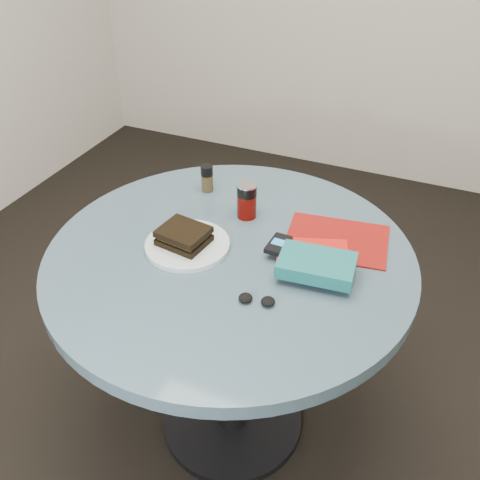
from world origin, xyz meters
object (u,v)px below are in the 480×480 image
at_px(pepper_grinder, 207,178).
at_px(table, 230,297).
at_px(plate, 188,245).
at_px(magazine, 337,240).
at_px(soda_can, 247,200).
at_px(red_book, 312,254).
at_px(sandwich, 184,236).
at_px(novel, 317,265).
at_px(headphones, 257,300).
at_px(mp3_player, 278,244).

bearing_deg(pepper_grinder, table, -53.69).
xyz_separation_m(plate, magazine, (0.37, 0.19, -0.00)).
relative_size(pepper_grinder, magazine, 0.32).
distance_m(table, soda_can, 0.29).
bearing_deg(soda_can, red_book, -26.50).
bearing_deg(sandwich, pepper_grinder, 104.08).
xyz_separation_m(table, red_book, (0.21, 0.06, 0.18)).
distance_m(magazine, novel, 0.18).
bearing_deg(plate, soda_can, 66.48).
height_order(plate, pepper_grinder, pepper_grinder).
relative_size(plate, sandwich, 1.65).
bearing_deg(pepper_grinder, headphones, -51.55).
xyz_separation_m(plate, pepper_grinder, (-0.08, 0.29, 0.04)).
distance_m(magazine, red_book, 0.11).
bearing_deg(red_book, novel, -86.03).
bearing_deg(novel, plate, 176.79).
bearing_deg(sandwich, headphones, -26.30).
height_order(sandwich, soda_can, soda_can).
bearing_deg(pepper_grinder, red_book, -26.78).
distance_m(pepper_grinder, red_book, 0.46).
bearing_deg(pepper_grinder, sandwich, -75.92).
relative_size(pepper_grinder, red_book, 0.47).
xyz_separation_m(sandwich, soda_can, (0.10, 0.21, 0.02)).
xyz_separation_m(red_book, novel, (0.03, -0.07, 0.03)).
bearing_deg(red_book, soda_can, 134.51).
distance_m(table, mp3_player, 0.23).
xyz_separation_m(sandwich, pepper_grinder, (-0.07, 0.30, 0.01)).
relative_size(magazine, red_book, 1.47).
height_order(sandwich, mp3_player, sandwich).
xyz_separation_m(magazine, mp3_player, (-0.13, -0.12, 0.03)).
distance_m(sandwich, red_book, 0.35).
relative_size(table, headphones, 10.61).
relative_size(table, magazine, 3.60).
xyz_separation_m(novel, headphones, (-0.10, -0.15, -0.03)).
bearing_deg(magazine, table, -154.02).
relative_size(soda_can, novel, 0.58).
bearing_deg(pepper_grinder, plate, -74.31).
bearing_deg(plate, magazine, 27.52).
distance_m(plate, novel, 0.36).
bearing_deg(headphones, sandwich, 153.70).
height_order(table, novel, novel).
bearing_deg(mp3_player, table, -157.47).
distance_m(table, plate, 0.21).
bearing_deg(plate, sandwich, -165.15).
bearing_deg(novel, headphones, -130.18).
bearing_deg(magazine, sandwich, -160.46).
bearing_deg(soda_can, magazine, -2.91).
relative_size(plate, soda_can, 2.12).
distance_m(plate, red_book, 0.34).
distance_m(soda_can, magazine, 0.28).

